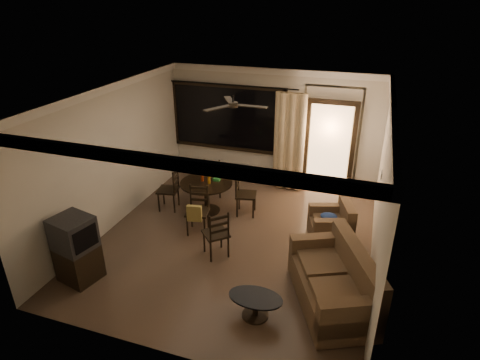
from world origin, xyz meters
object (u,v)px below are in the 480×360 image
(dining_chair_north, at_px, (214,184))
(armchair, at_px, (333,225))
(dining_table, at_px, (207,188))
(dining_chair_east, at_px, (246,202))
(coffee_table, at_px, (255,303))
(tv_cabinet, at_px, (76,249))
(dining_chair_west, at_px, (169,197))
(side_chair, at_px, (216,242))
(dining_chair_south, at_px, (198,219))
(sofa, at_px, (336,284))

(dining_chair_north, relative_size, armchair, 1.00)
(dining_table, height_order, dining_chair_east, dining_chair_east)
(dining_chair_east, distance_m, coffee_table, 3.01)
(armchair, bearing_deg, dining_chair_east, 149.61)
(dining_chair_north, xyz_separation_m, tv_cabinet, (-0.96, -3.52, 0.29))
(tv_cabinet, relative_size, armchair, 1.20)
(dining_chair_east, bearing_deg, dining_chair_west, 90.00)
(dining_table, distance_m, dining_chair_west, 0.88)
(tv_cabinet, bearing_deg, dining_chair_north, 87.63)
(tv_cabinet, bearing_deg, dining_chair_east, 69.28)
(side_chair, bearing_deg, tv_cabinet, -8.41)
(dining_table, height_order, coffee_table, dining_table)
(dining_chair_south, xyz_separation_m, tv_cabinet, (-1.27, -1.90, 0.27))
(dining_chair_north, bearing_deg, tv_cabinet, 63.96)
(dining_chair_south, xyz_separation_m, side_chair, (0.62, -0.59, -0.03))
(dining_chair_east, bearing_deg, armchair, -112.93)
(dining_chair_west, xyz_separation_m, coffee_table, (2.70, -2.50, -0.05))
(coffee_table, bearing_deg, dining_chair_east, 110.53)
(dining_chair_east, xyz_separation_m, side_chair, (-0.04, -1.59, -0.01))
(dining_chair_west, relative_size, dining_chair_east, 1.00)
(dining_chair_north, relative_size, coffee_table, 1.19)
(coffee_table, bearing_deg, dining_chair_south, 133.37)
(tv_cabinet, distance_m, side_chair, 2.32)
(sofa, bearing_deg, dining_chair_south, 132.04)
(dining_table, distance_m, dining_chair_south, 0.89)
(dining_chair_east, height_order, sofa, dining_chair_east)
(dining_chair_west, xyz_separation_m, sofa, (3.76, -1.87, 0.09))
(dining_chair_south, bearing_deg, dining_chair_east, 45.70)
(dining_chair_north, bearing_deg, dining_chair_west, 43.24)
(dining_chair_north, xyz_separation_m, coffee_table, (2.02, -3.43, -0.05))
(dining_table, xyz_separation_m, side_chair, (0.78, -1.43, -0.27))
(side_chair, bearing_deg, coffee_table, 88.44)
(dining_chair_west, xyz_separation_m, side_chair, (1.60, -1.27, -0.01))
(dining_table, height_order, sofa, sofa)
(dining_chair_east, distance_m, side_chair, 1.59)
(coffee_table, relative_size, side_chair, 0.86)
(dining_chair_east, height_order, tv_cabinet, tv_cabinet)
(dining_table, relative_size, dining_chair_west, 1.16)
(dining_table, bearing_deg, dining_chair_south, -79.39)
(dining_chair_north, distance_m, tv_cabinet, 3.66)
(tv_cabinet, relative_size, sofa, 0.58)
(tv_cabinet, height_order, side_chair, tv_cabinet)
(dining_chair_south, xyz_separation_m, coffee_table, (1.72, -1.82, -0.07))
(dining_chair_south, height_order, dining_chair_north, same)
(dining_chair_east, bearing_deg, sofa, -146.56)
(dining_table, distance_m, sofa, 3.57)
(coffee_table, height_order, side_chair, side_chair)
(dining_chair_south, relative_size, tv_cabinet, 0.83)
(dining_table, distance_m, tv_cabinet, 2.96)
(dining_chair_south, bearing_deg, sofa, -33.76)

